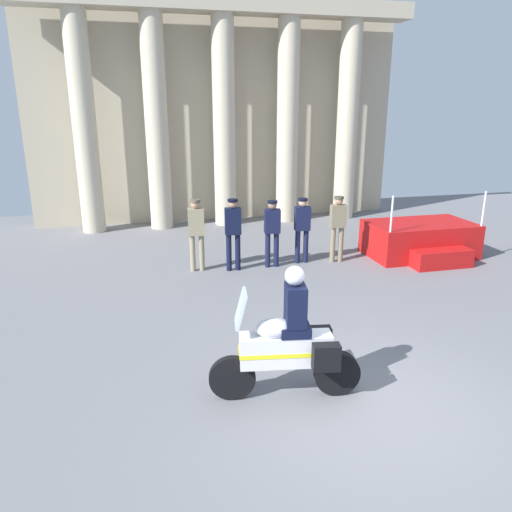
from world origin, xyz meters
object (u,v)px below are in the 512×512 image
officer_in_row_1 (233,229)px  officer_in_row_3 (302,225)px  officer_in_row_4 (338,224)px  motorcycle_with_rider (291,344)px  reviewing_stand (421,241)px  officer_in_row_2 (272,228)px  officer_in_row_0 (196,229)px

officer_in_row_1 → officer_in_row_3: size_ratio=1.05×
officer_in_row_4 → motorcycle_with_rider: 6.32m
reviewing_stand → officer_in_row_2: reviewing_stand is taller
officer_in_row_4 → officer_in_row_2: bearing=5.3°
reviewing_stand → officer_in_row_0: 5.95m
reviewing_stand → officer_in_row_4: 2.43m
officer_in_row_1 → officer_in_row_2: 0.99m
officer_in_row_4 → motorcycle_with_rider: size_ratio=0.82×
officer_in_row_1 → officer_in_row_3: (1.81, 0.17, -0.06)m
officer_in_row_1 → motorcycle_with_rider: (-0.34, -5.52, -0.24)m
reviewing_stand → officer_in_row_3: bearing=175.5°
motorcycle_with_rider → officer_in_row_4: bearing=-109.6°
officer_in_row_1 → officer_in_row_2: officer_in_row_1 is taller
reviewing_stand → officer_in_row_4: (-2.35, 0.11, 0.57)m
reviewing_stand → motorcycle_with_rider: motorcycle_with_rider is taller
officer_in_row_4 → motorcycle_with_rider: bearing=66.8°
officer_in_row_1 → motorcycle_with_rider: size_ratio=0.84×
officer_in_row_2 → officer_in_row_3: 0.84m
officer_in_row_2 → motorcycle_with_rider: (-1.33, -5.55, -0.19)m
reviewing_stand → officer_in_row_4: bearing=177.3°
officer_in_row_3 → officer_in_row_4: (0.90, -0.15, 0.02)m
officer_in_row_0 → officer_in_row_1: (0.86, -0.18, 0.00)m
officer_in_row_2 → reviewing_stand: bearing=-176.1°
officer_in_row_1 → motorcycle_with_rider: 5.53m
officer_in_row_0 → officer_in_row_2: officer_in_row_0 is taller
officer_in_row_2 → officer_in_row_3: size_ratio=1.00×
motorcycle_with_rider → officer_in_row_1: bearing=-84.3°
reviewing_stand → officer_in_row_1: reviewing_stand is taller
officer_in_row_2 → motorcycle_with_rider: bearing=82.2°
officer_in_row_1 → officer_in_row_4: officer_in_row_1 is taller
motorcycle_with_rider → reviewing_stand: bearing=-125.6°
officer_in_row_0 → officer_in_row_3: bearing=-174.6°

